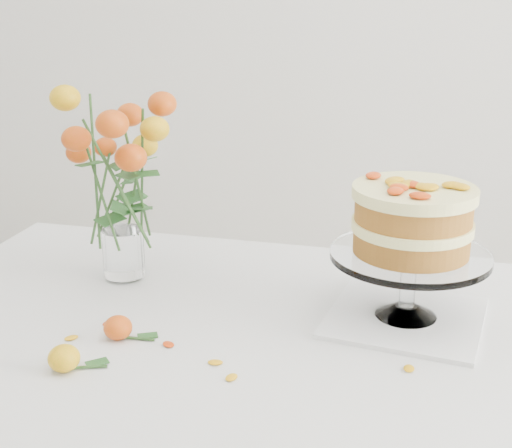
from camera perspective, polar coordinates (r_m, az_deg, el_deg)
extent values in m
cube|color=#A47C5F|center=(1.36, -0.66, -9.32)|extent=(1.40, 0.90, 0.04)
cylinder|color=#A47C5F|center=(2.06, -15.12, -11.51)|extent=(0.06, 0.06, 0.71)
cube|color=silver|center=(1.35, -0.66, -8.45)|extent=(1.42, 0.92, 0.01)
cube|color=silver|center=(1.80, 3.11, -4.85)|extent=(1.42, 0.01, 0.20)
cube|color=silver|center=(1.41, 11.86, -7.32)|extent=(0.32, 0.32, 0.01)
cylinder|color=white|center=(1.38, 12.06, -4.55)|extent=(0.03, 0.03, 0.10)
cylinder|color=white|center=(1.36, 12.22, -2.44)|extent=(0.30, 0.30, 0.01)
cylinder|color=#9E6723|center=(1.35, 12.30, -1.34)|extent=(0.24, 0.24, 0.04)
cylinder|color=#EDE999|center=(1.34, 12.39, -0.10)|extent=(0.25, 0.25, 0.02)
cylinder|color=#9E6723|center=(1.33, 12.48, 1.16)|extent=(0.24, 0.24, 0.04)
cylinder|color=#EDE999|center=(1.32, 12.58, 2.48)|extent=(0.26, 0.26, 0.02)
cylinder|color=white|center=(1.59, -10.42, -4.11)|extent=(0.07, 0.07, 0.01)
cylinder|color=white|center=(1.57, -10.54, -2.23)|extent=(0.09, 0.09, 0.10)
ellipsoid|color=#FFAB16|center=(1.24, -15.11, -10.32)|extent=(0.05, 0.05, 0.05)
cylinder|color=#2A5020|center=(1.25, -13.31, -11.13)|extent=(0.06, 0.03, 0.01)
ellipsoid|color=#BD5009|center=(1.33, -10.99, -8.14)|extent=(0.05, 0.05, 0.04)
cylinder|color=#2A5020|center=(1.32, -9.44, -9.07)|extent=(0.06, 0.01, 0.01)
ellipsoid|color=#EBA30E|center=(1.30, -7.02, -9.55)|extent=(0.03, 0.02, 0.00)
ellipsoid|color=#EBA30E|center=(1.23, -3.27, -11.01)|extent=(0.03, 0.02, 0.00)
ellipsoid|color=#EBA30E|center=(1.19, -1.98, -12.18)|extent=(0.03, 0.02, 0.00)
ellipsoid|color=#EBA30E|center=(1.39, -11.73, -7.80)|extent=(0.03, 0.02, 0.00)
ellipsoid|color=#EBA30E|center=(1.35, -14.56, -8.82)|extent=(0.03, 0.02, 0.00)
ellipsoid|color=#EBA30E|center=(1.24, 12.14, -11.25)|extent=(0.03, 0.02, 0.00)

